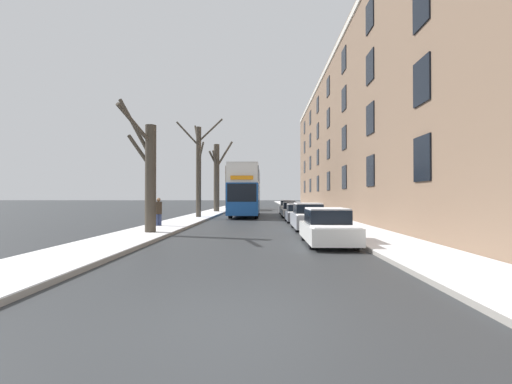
{
  "coord_description": "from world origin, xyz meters",
  "views": [
    {
      "loc": [
        0.48,
        -5.02,
        1.87
      ],
      "look_at": [
        -0.18,
        21.8,
        2.22
      ],
      "focal_mm": 24.0,
      "sensor_mm": 36.0,
      "label": 1
    }
  ],
  "objects_px": {
    "bare_tree_left_1": "(199,168)",
    "parked_car_3": "(292,210)",
    "parked_car_0": "(327,228)",
    "oncoming_van": "(247,201)",
    "double_decker_bus": "(246,189)",
    "parked_car_1": "(308,217)",
    "parked_car_4": "(288,208)",
    "bare_tree_left_3": "(228,185)",
    "parked_car_2": "(298,214)",
    "pedestrian_left_sidewalk": "(159,212)",
    "bare_tree_left_2": "(217,176)",
    "bare_tree_left_0": "(148,173)"
  },
  "relations": [
    {
      "from": "bare_tree_left_3",
      "to": "parked_car_2",
      "type": "bearing_deg",
      "value": -72.9
    },
    {
      "from": "parked_car_0",
      "to": "parked_car_4",
      "type": "relative_size",
      "value": 1.02
    },
    {
      "from": "bare_tree_left_1",
      "to": "parked_car_0",
      "type": "height_order",
      "value": "bare_tree_left_1"
    },
    {
      "from": "parked_car_2",
      "to": "double_decker_bus",
      "type": "bearing_deg",
      "value": 120.67
    },
    {
      "from": "bare_tree_left_0",
      "to": "bare_tree_left_2",
      "type": "height_order",
      "value": "bare_tree_left_2"
    },
    {
      "from": "parked_car_3",
      "to": "oncoming_van",
      "type": "bearing_deg",
      "value": 107.33
    },
    {
      "from": "bare_tree_left_3",
      "to": "double_decker_bus",
      "type": "relative_size",
      "value": 0.66
    },
    {
      "from": "double_decker_bus",
      "to": "parked_car_3",
      "type": "xyz_separation_m",
      "value": [
        4.24,
        -1.5,
        -1.97
      ]
    },
    {
      "from": "parked_car_0",
      "to": "oncoming_van",
      "type": "distance_m",
      "value": 32.94
    },
    {
      "from": "bare_tree_left_0",
      "to": "bare_tree_left_1",
      "type": "relative_size",
      "value": 0.82
    },
    {
      "from": "bare_tree_left_1",
      "to": "parked_car_4",
      "type": "height_order",
      "value": "bare_tree_left_1"
    },
    {
      "from": "bare_tree_left_0",
      "to": "double_decker_bus",
      "type": "distance_m",
      "value": 16.35
    },
    {
      "from": "bare_tree_left_2",
      "to": "parked_car_3",
      "type": "bearing_deg",
      "value": -46.75
    },
    {
      "from": "bare_tree_left_2",
      "to": "parked_car_1",
      "type": "xyz_separation_m",
      "value": [
        7.93,
        -19.83,
        -3.51
      ]
    },
    {
      "from": "bare_tree_left_0",
      "to": "pedestrian_left_sidewalk",
      "type": "height_order",
      "value": "bare_tree_left_0"
    },
    {
      "from": "bare_tree_left_3",
      "to": "parked_car_0",
      "type": "distance_m",
      "value": 37.98
    },
    {
      "from": "parked_car_4",
      "to": "parked_car_2",
      "type": "bearing_deg",
      "value": -90.0
    },
    {
      "from": "double_decker_bus",
      "to": "oncoming_van",
      "type": "distance_m",
      "value": 13.88
    },
    {
      "from": "bare_tree_left_2",
      "to": "parked_car_3",
      "type": "distance_m",
      "value": 12.11
    },
    {
      "from": "bare_tree_left_3",
      "to": "oncoming_van",
      "type": "relative_size",
      "value": 1.4
    },
    {
      "from": "double_decker_bus",
      "to": "parked_car_3",
      "type": "distance_m",
      "value": 4.91
    },
    {
      "from": "double_decker_bus",
      "to": "parked_car_3",
      "type": "height_order",
      "value": "double_decker_bus"
    },
    {
      "from": "bare_tree_left_3",
      "to": "oncoming_van",
      "type": "bearing_deg",
      "value": -55.7
    },
    {
      "from": "parked_car_0",
      "to": "oncoming_van",
      "type": "relative_size",
      "value": 0.8
    },
    {
      "from": "parked_car_1",
      "to": "parked_car_0",
      "type": "bearing_deg",
      "value": -90.0
    },
    {
      "from": "parked_car_2",
      "to": "parked_car_3",
      "type": "xyz_separation_m",
      "value": [
        0.0,
        5.65,
        0.02
      ]
    },
    {
      "from": "bare_tree_left_1",
      "to": "parked_car_3",
      "type": "xyz_separation_m",
      "value": [
        7.97,
        2.24,
        -3.63
      ]
    },
    {
      "from": "double_decker_bus",
      "to": "parked_car_1",
      "type": "xyz_separation_m",
      "value": [
        4.24,
        -12.9,
        -1.92
      ]
    },
    {
      "from": "double_decker_bus",
      "to": "oncoming_van",
      "type": "height_order",
      "value": "double_decker_bus"
    },
    {
      "from": "parked_car_3",
      "to": "oncoming_van",
      "type": "distance_m",
      "value": 16.04
    },
    {
      "from": "bare_tree_left_0",
      "to": "bare_tree_left_2",
      "type": "relative_size",
      "value": 0.82
    },
    {
      "from": "parked_car_4",
      "to": "oncoming_van",
      "type": "height_order",
      "value": "oncoming_van"
    },
    {
      "from": "parked_car_2",
      "to": "pedestrian_left_sidewalk",
      "type": "xyz_separation_m",
      "value": [
        -8.66,
        -5.17,
        0.36
      ]
    },
    {
      "from": "bare_tree_left_0",
      "to": "pedestrian_left_sidewalk",
      "type": "distance_m",
      "value": 4.16
    },
    {
      "from": "bare_tree_left_2",
      "to": "oncoming_van",
      "type": "relative_size",
      "value": 1.62
    },
    {
      "from": "bare_tree_left_1",
      "to": "pedestrian_left_sidewalk",
      "type": "relative_size",
      "value": 4.58
    },
    {
      "from": "bare_tree_left_0",
      "to": "parked_car_3",
      "type": "height_order",
      "value": "bare_tree_left_0"
    },
    {
      "from": "bare_tree_left_0",
      "to": "bare_tree_left_2",
      "type": "bearing_deg",
      "value": 89.73
    },
    {
      "from": "bare_tree_left_0",
      "to": "double_decker_bus",
      "type": "xyz_separation_m",
      "value": [
        3.8,
        15.9,
        -0.4
      ]
    },
    {
      "from": "parked_car_1",
      "to": "parked_car_4",
      "type": "relative_size",
      "value": 1.07
    },
    {
      "from": "bare_tree_left_0",
      "to": "oncoming_van",
      "type": "xyz_separation_m",
      "value": [
        3.26,
        29.71,
        -1.76
      ]
    },
    {
      "from": "bare_tree_left_0",
      "to": "parked_car_4",
      "type": "distance_m",
      "value": 21.33
    },
    {
      "from": "oncoming_van",
      "to": "parked_car_4",
      "type": "bearing_deg",
      "value": -64.67
    },
    {
      "from": "oncoming_van",
      "to": "bare_tree_left_1",
      "type": "bearing_deg",
      "value": -100.3
    },
    {
      "from": "parked_car_0",
      "to": "pedestrian_left_sidewalk",
      "type": "xyz_separation_m",
      "value": [
        -8.66,
        6.46,
        0.33
      ]
    },
    {
      "from": "bare_tree_left_2",
      "to": "parked_car_2",
      "type": "height_order",
      "value": "bare_tree_left_2"
    },
    {
      "from": "parked_car_1",
      "to": "parked_car_3",
      "type": "distance_m",
      "value": 11.4
    },
    {
      "from": "bare_tree_left_2",
      "to": "parked_car_2",
      "type": "distance_m",
      "value": 16.55
    },
    {
      "from": "parked_car_2",
      "to": "parked_car_3",
      "type": "distance_m",
      "value": 5.65
    },
    {
      "from": "bare_tree_left_3",
      "to": "oncoming_van",
      "type": "xyz_separation_m",
      "value": [
        3.04,
        -4.46,
        -2.36
      ]
    }
  ]
}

